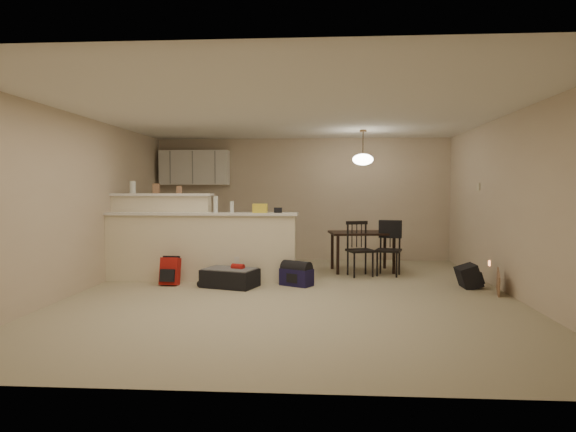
# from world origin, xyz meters

# --- Properties ---
(room) EXTENTS (7.00, 7.02, 2.50)m
(room) POSITION_xyz_m (0.00, 0.00, 1.25)
(room) COLOR #B3A98A
(room) RESTS_ON ground
(breakfast_bar) EXTENTS (3.08, 0.58, 1.39)m
(breakfast_bar) POSITION_xyz_m (-1.76, 0.98, 0.61)
(breakfast_bar) COLOR beige
(breakfast_bar) RESTS_ON ground
(upper_cabinets) EXTENTS (1.40, 0.34, 0.70)m
(upper_cabinets) POSITION_xyz_m (-2.20, 3.32, 1.90)
(upper_cabinets) COLOR white
(upper_cabinets) RESTS_ON room
(kitchen_counter) EXTENTS (1.80, 0.60, 0.90)m
(kitchen_counter) POSITION_xyz_m (-2.00, 3.19, 0.45)
(kitchen_counter) COLOR white
(kitchen_counter) RESTS_ON ground
(thermostat) EXTENTS (0.02, 0.12, 0.12)m
(thermostat) POSITION_xyz_m (2.98, 1.55, 1.50)
(thermostat) COLOR beige
(thermostat) RESTS_ON room
(jar) EXTENTS (0.10, 0.10, 0.20)m
(jar) POSITION_xyz_m (-2.68, 1.12, 1.49)
(jar) COLOR silver
(jar) RESTS_ON breakfast_bar
(cereal_box) EXTENTS (0.10, 0.07, 0.16)m
(cereal_box) POSITION_xyz_m (-2.28, 1.12, 1.47)
(cereal_box) COLOR #986D4E
(cereal_box) RESTS_ON breakfast_bar
(small_box) EXTENTS (0.08, 0.06, 0.12)m
(small_box) POSITION_xyz_m (-1.90, 1.12, 1.45)
(small_box) COLOR #986D4E
(small_box) RESTS_ON breakfast_bar
(bottle_a) EXTENTS (0.07, 0.07, 0.26)m
(bottle_a) POSITION_xyz_m (-1.26, 0.90, 1.22)
(bottle_a) COLOR silver
(bottle_a) RESTS_ON breakfast_bar
(bottle_b) EXTENTS (0.06, 0.06, 0.18)m
(bottle_b) POSITION_xyz_m (-1.00, 0.90, 1.18)
(bottle_b) COLOR silver
(bottle_b) RESTS_ON breakfast_bar
(bag_lump) EXTENTS (0.22, 0.18, 0.14)m
(bag_lump) POSITION_xyz_m (-0.55, 0.90, 1.16)
(bag_lump) COLOR #986D4E
(bag_lump) RESTS_ON breakfast_bar
(pouch) EXTENTS (0.12, 0.10, 0.08)m
(pouch) POSITION_xyz_m (-0.27, 0.90, 1.13)
(pouch) COLOR #986D4E
(pouch) RESTS_ON breakfast_bar
(dining_table) EXTENTS (1.22, 0.90, 0.70)m
(dining_table) POSITION_xyz_m (1.13, 2.03, 0.62)
(dining_table) COLOR black
(dining_table) RESTS_ON ground
(pendant_lamp) EXTENTS (0.36, 0.36, 0.62)m
(pendant_lamp) POSITION_xyz_m (1.13, 2.03, 1.99)
(pendant_lamp) COLOR brown
(pendant_lamp) RESTS_ON room
(dining_chair_near) EXTENTS (0.50, 0.49, 0.92)m
(dining_chair_near) POSITION_xyz_m (1.06, 1.52, 0.46)
(dining_chair_near) COLOR black
(dining_chair_near) RESTS_ON ground
(dining_chair_far) EXTENTS (0.49, 0.48, 0.91)m
(dining_chair_far) POSITION_xyz_m (1.54, 1.62, 0.45)
(dining_chair_far) COLOR black
(dining_chair_far) RESTS_ON ground
(suitcase) EXTENTS (0.89, 0.72, 0.26)m
(suitcase) POSITION_xyz_m (-0.95, 0.44, 0.13)
(suitcase) COLOR black
(suitcase) RESTS_ON ground
(red_backpack) EXTENTS (0.29, 0.19, 0.41)m
(red_backpack) POSITION_xyz_m (-1.89, 0.53, 0.21)
(red_backpack) COLOR #AD1813
(red_backpack) RESTS_ON ground
(navy_duffel) EXTENTS (0.54, 0.46, 0.26)m
(navy_duffel) POSITION_xyz_m (0.03, 0.61, 0.13)
(navy_duffel) COLOR #17133C
(navy_duffel) RESTS_ON ground
(black_daypack) EXTENTS (0.27, 0.38, 0.33)m
(black_daypack) POSITION_xyz_m (2.59, 0.61, 0.16)
(black_daypack) COLOR black
(black_daypack) RESTS_ON ground
(cardboard_sheet) EXTENTS (0.13, 0.42, 0.32)m
(cardboard_sheet) POSITION_xyz_m (2.85, 0.11, 0.16)
(cardboard_sheet) COLOR #986D4E
(cardboard_sheet) RESTS_ON ground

